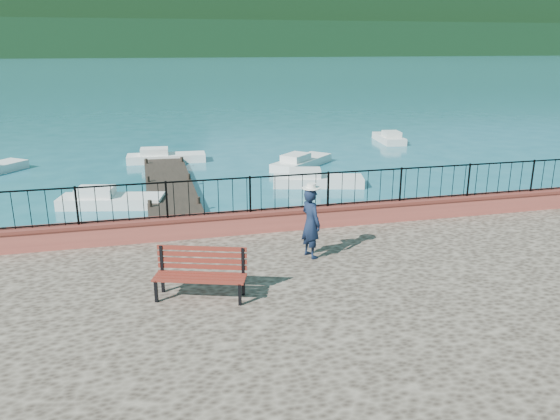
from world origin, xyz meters
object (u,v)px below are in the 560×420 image
boat_0 (111,197)px  boat_2 (302,159)px  boat_5 (389,136)px  park_bench (201,284)px  person (311,223)px  boat_4 (166,155)px  boat_1 (318,177)px

boat_0 → boat_2: size_ratio=0.95×
boat_0 → boat_5: same height
park_bench → boat_2: bearing=86.0°
person → boat_4: bearing=-10.2°
park_bench → boat_4: size_ratio=0.46×
boat_5 → boat_1: bearing=148.1°
park_bench → boat_0: bearing=120.2°
person → boat_5: (11.92, 20.95, -1.65)m
person → boat_5: person is taller
boat_2 → boat_5: 9.69m
boat_1 → boat_4: bearing=146.6°
boat_4 → boat_2: bearing=-20.7°
boat_1 → boat_0: bearing=-158.1°
person → boat_4: (-2.55, 18.06, -1.65)m
boat_2 → boat_4: size_ratio=1.01×
person → boat_0: size_ratio=0.43×
person → boat_0: (-5.09, 9.87, -1.65)m
park_bench → boat_1: (6.62, 12.61, -1.11)m
boat_2 → boat_1: bearing=-139.3°
boat_0 → boat_4: size_ratio=0.96×
person → boat_2: bearing=-34.0°
boat_1 → person: bearing=-94.5°
person → boat_2: size_ratio=0.40×
park_bench → person: (2.81, 1.59, 0.55)m
boat_0 → boat_2: bearing=41.6°
boat_0 → boat_5: size_ratio=1.18×
person → boat_2: (4.23, 15.05, -1.65)m
person → park_bench: bearing=101.3°
person → boat_5: 24.16m
park_bench → boat_4: (0.26, 19.66, -1.11)m
park_bench → boat_2: park_bench is taller
boat_1 → boat_2: (0.43, 4.04, 0.00)m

